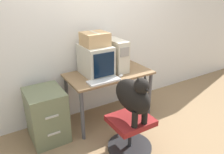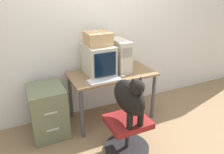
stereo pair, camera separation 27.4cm
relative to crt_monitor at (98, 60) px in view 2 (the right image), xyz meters
The scene contains 11 objects.
ground_plane 1.03m from the crt_monitor, 65.28° to the right, with size 12.00×12.00×0.00m, color #937551.
wall_back 0.51m from the crt_monitor, 61.75° to the left, with size 8.00×0.05×2.60m.
desk 0.36m from the crt_monitor, 18.83° to the right, with size 1.22×0.64×0.74m.
crt_monitor is the anchor object (origin of this frame).
pc_tower 0.33m from the crt_monitor, ahead, with size 0.19×0.45×0.45m.
keyboard 0.34m from the crt_monitor, 97.33° to the right, with size 0.43×0.17×0.03m.
computer_mouse 0.41m from the crt_monitor, 48.13° to the right, with size 0.07×0.04×0.03m.
office_chair 1.07m from the crt_monitor, 87.51° to the right, with size 0.55×0.55×0.44m.
dog 0.86m from the crt_monitor, 87.61° to the right, with size 0.25×0.56×0.59m.
filing_cabinet 0.97m from the crt_monitor, behind, with size 0.45×0.54×0.69m.
cardboard_box 0.29m from the crt_monitor, 90.00° to the left, with size 0.33×0.31×0.18m.
Camera 2 is at (-1.23, -2.31, 1.90)m, focal length 35.00 mm.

